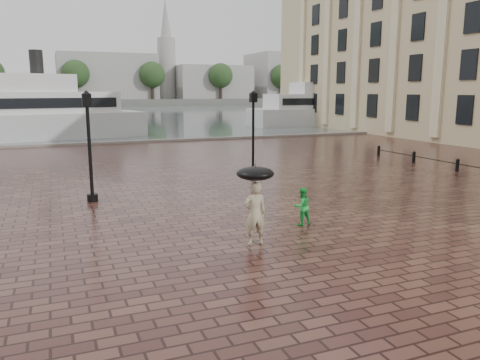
% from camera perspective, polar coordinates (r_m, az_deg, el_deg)
% --- Properties ---
extents(ground, '(300.00, 300.00, 0.00)m').
position_cam_1_polar(ground, '(13.10, 14.12, -9.68)').
color(ground, '#331A17').
rests_on(ground, ground).
extents(harbour_water, '(240.00, 240.00, 0.00)m').
position_cam_1_polar(harbour_water, '(102.23, -17.85, 7.75)').
color(harbour_water, '#495459').
rests_on(harbour_water, ground).
extents(quay_edge, '(80.00, 0.60, 0.30)m').
position_cam_1_polar(quay_edge, '(42.74, -11.84, 4.51)').
color(quay_edge, slate).
rests_on(quay_edge, ground).
extents(far_shore, '(300.00, 60.00, 2.00)m').
position_cam_1_polar(far_shore, '(170.06, -19.59, 9.00)').
color(far_shore, '#4C4C47').
rests_on(far_shore, ground).
extents(distant_skyline, '(102.50, 22.00, 33.00)m').
position_cam_1_polar(distant_skyline, '(169.29, -2.75, 12.45)').
color(distant_skyline, gray).
rests_on(distant_skyline, ground).
extents(far_trees, '(188.00, 8.00, 13.50)m').
position_cam_1_polar(far_trees, '(148.13, -19.42, 12.09)').
color(far_trees, '#2D2119').
rests_on(far_trees, ground).
extents(street_lamps, '(15.44, 12.44, 4.40)m').
position_cam_1_polar(street_lamps, '(25.40, -16.52, 5.42)').
color(street_lamps, black).
rests_on(street_lamps, ground).
extents(adult_pedestrian, '(0.73, 0.52, 1.90)m').
position_cam_1_polar(adult_pedestrian, '(13.85, 1.84, -4.10)').
color(adult_pedestrian, tan).
rests_on(adult_pedestrian, ground).
extents(child_pedestrian, '(0.66, 0.53, 1.31)m').
position_cam_1_polar(child_pedestrian, '(16.05, 7.56, -3.20)').
color(child_pedestrian, green).
rests_on(child_pedestrian, ground).
extents(ferry_near, '(25.97, 11.18, 8.29)m').
position_cam_1_polar(ferry_near, '(48.54, -26.68, 7.27)').
color(ferry_near, silver).
rests_on(ferry_near, ground).
extents(ferry_far, '(23.45, 5.65, 7.69)m').
position_cam_1_polar(ferry_far, '(65.69, 11.25, 8.67)').
color(ferry_far, silver).
rests_on(ferry_far, ground).
extents(umbrella, '(1.10, 1.10, 1.20)m').
position_cam_1_polar(umbrella, '(13.59, 1.87, 0.79)').
color(umbrella, black).
rests_on(umbrella, ground).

